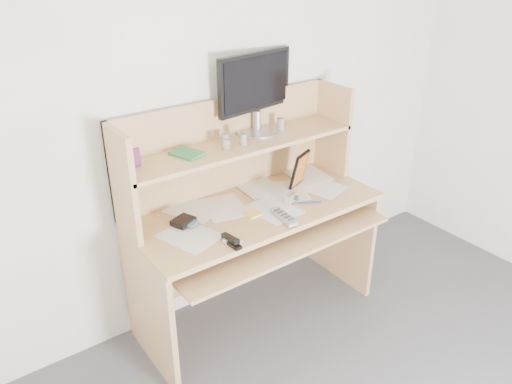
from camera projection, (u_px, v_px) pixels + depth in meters
back_wall at (223, 105)px, 2.76m from camera, size 3.60×0.04×2.50m
desk at (249, 210)px, 2.83m from camera, size 1.40×0.70×1.30m
paper_clutter at (257, 206)px, 2.75m from camera, size 1.32×0.54×0.01m
keyboard at (245, 235)px, 2.65m from camera, size 0.41×0.19×0.03m
tv_remote at (284, 217)px, 2.62m from camera, size 0.08×0.20×0.02m
flip_phone at (232, 240)px, 2.41m from camera, size 0.09×0.10×0.02m
stapler at (232, 240)px, 2.39m from camera, size 0.04×0.13×0.04m
wallet at (183, 221)px, 2.57m from camera, size 0.14×0.12×0.03m
sticky_note_pad at (252, 214)px, 2.67m from camera, size 0.09×0.09×0.01m
digital_camera at (291, 198)px, 2.78m from camera, size 0.09×0.05×0.05m
game_case at (300, 169)px, 2.93m from camera, size 0.15×0.08×0.22m
blue_pen at (309, 202)px, 2.78m from camera, size 0.13×0.07×0.01m
card_box at (133, 158)px, 2.40m from camera, size 0.07×0.03×0.09m
shelf_book at (187, 153)px, 2.55m from camera, size 0.16×0.19×0.02m
chip_stack_a at (226, 144)px, 2.62m from camera, size 0.04×0.04×0.05m
chip_stack_b at (243, 140)px, 2.67m from camera, size 0.04×0.04×0.06m
chip_stack_c at (225, 139)px, 2.70m from camera, size 0.04×0.04×0.05m
chip_stack_d at (281, 124)px, 2.87m from camera, size 0.05×0.05×0.07m
monitor at (256, 90)px, 2.77m from camera, size 0.52×0.26×0.45m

